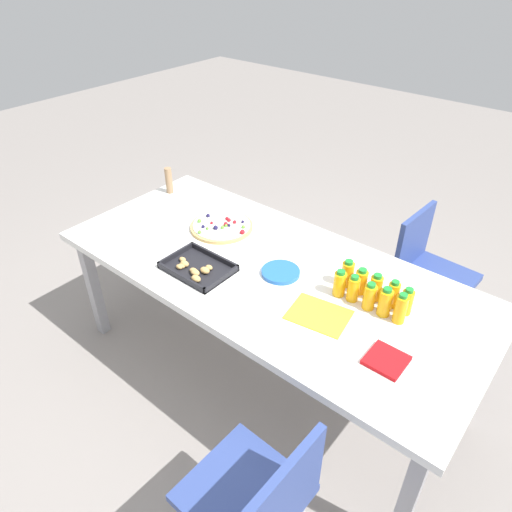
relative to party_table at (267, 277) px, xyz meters
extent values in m
plane|color=gray|center=(0.00, 0.00, -0.69)|extent=(12.00, 12.00, 0.00)
cube|color=white|center=(0.00, 0.00, 0.04)|extent=(2.20, 0.98, 0.04)
cube|color=#99999E|center=(-1.02, -0.41, -0.34)|extent=(0.06, 0.06, 0.71)
cube|color=#99999E|center=(1.02, -0.41, -0.34)|extent=(0.06, 0.06, 0.71)
cube|color=#99999E|center=(-1.02, 0.41, -0.34)|extent=(0.06, 0.06, 0.71)
cube|color=#99999E|center=(1.02, 0.41, -0.34)|extent=(0.06, 0.06, 0.71)
cube|color=#33478C|center=(-0.59, -0.88, -0.24)|extent=(0.42, 0.42, 0.04)
cube|color=#33478C|center=(-0.41, -0.89, -0.05)|extent=(0.05, 0.38, 0.38)
cylinder|color=silver|center=(-0.76, -1.03, -0.49)|extent=(0.02, 0.02, 0.41)
cylinder|color=silver|center=(-0.74, -0.71, -0.49)|extent=(0.02, 0.02, 0.41)
cylinder|color=silver|center=(-0.44, -1.04, -0.49)|extent=(0.02, 0.02, 0.41)
cylinder|color=silver|center=(-0.42, -0.72, -0.49)|extent=(0.02, 0.02, 0.41)
cube|color=#33478C|center=(-0.55, 0.83, -0.24)|extent=(0.41, 0.41, 0.04)
cube|color=#33478C|center=(-0.74, 0.83, -0.05)|extent=(0.04, 0.38, 0.38)
cylinder|color=silver|center=(-0.39, 0.66, -0.49)|extent=(0.02, 0.02, 0.41)
cylinder|color=#FAAD14|center=(-0.68, -0.12, 0.12)|extent=(0.05, 0.05, 0.12)
cylinder|color=#1E8C33|center=(-0.68, -0.12, 0.19)|extent=(0.03, 0.03, 0.02)
cylinder|color=#F9AE14|center=(-0.61, -0.13, 0.12)|extent=(0.05, 0.05, 0.12)
cylinder|color=#1E8C33|center=(-0.61, -0.13, 0.19)|extent=(0.03, 0.03, 0.02)
cylinder|color=#F9AD14|center=(-0.53, -0.12, 0.12)|extent=(0.06, 0.06, 0.12)
cylinder|color=#1E8C33|center=(-0.53, -0.12, 0.19)|extent=(0.04, 0.04, 0.02)
cylinder|color=#FAAD14|center=(-0.46, -0.12, 0.12)|extent=(0.06, 0.06, 0.12)
cylinder|color=#1E8C33|center=(-0.46, -0.12, 0.18)|extent=(0.04, 0.04, 0.02)
cylinder|color=#FAAE14|center=(-0.38, -0.13, 0.12)|extent=(0.06, 0.06, 0.12)
cylinder|color=#1E8C33|center=(-0.38, -0.13, 0.19)|extent=(0.04, 0.04, 0.02)
cylinder|color=#FAAC14|center=(-0.68, -0.05, 0.13)|extent=(0.05, 0.05, 0.13)
cylinder|color=#1E8C33|center=(-0.68, -0.05, 0.20)|extent=(0.03, 0.03, 0.02)
cylinder|color=#F9AE14|center=(-0.61, -0.05, 0.12)|extent=(0.06, 0.06, 0.13)
cylinder|color=#1E8C33|center=(-0.61, -0.05, 0.20)|extent=(0.04, 0.04, 0.02)
cylinder|color=#FAAC14|center=(-0.54, -0.05, 0.12)|extent=(0.06, 0.06, 0.12)
cylinder|color=#1E8C33|center=(-0.54, -0.05, 0.19)|extent=(0.04, 0.04, 0.02)
cylinder|color=#FAAC14|center=(-0.45, -0.05, 0.12)|extent=(0.05, 0.05, 0.12)
cylinder|color=#1E8C33|center=(-0.45, -0.05, 0.19)|extent=(0.03, 0.03, 0.02)
cylinder|color=#FAAE14|center=(-0.39, -0.05, 0.12)|extent=(0.06, 0.06, 0.12)
cylinder|color=#1E8C33|center=(-0.39, -0.05, 0.19)|extent=(0.04, 0.04, 0.02)
cylinder|color=tan|center=(0.44, -0.13, 0.07)|extent=(0.35, 0.35, 0.02)
cylinder|color=white|center=(0.44, -0.13, 0.08)|extent=(0.33, 0.33, 0.01)
sphere|color=#66B238|center=(0.40, -0.10, 0.09)|extent=(0.02, 0.02, 0.02)
sphere|color=#66B238|center=(0.55, -0.07, 0.09)|extent=(0.02, 0.02, 0.02)
sphere|color=red|center=(0.45, -0.19, 0.09)|extent=(0.02, 0.02, 0.02)
sphere|color=#1E1947|center=(0.49, -0.04, 0.09)|extent=(0.02, 0.02, 0.02)
sphere|color=red|center=(0.39, -0.19, 0.09)|extent=(0.02, 0.02, 0.02)
sphere|color=#66B238|center=(0.40, -0.13, 0.09)|extent=(0.02, 0.02, 0.02)
sphere|color=#1E1947|center=(0.43, -0.07, 0.09)|extent=(0.03, 0.03, 0.03)
sphere|color=red|center=(0.28, -0.13, 0.09)|extent=(0.03, 0.03, 0.03)
sphere|color=#66B238|center=(0.31, -0.18, 0.09)|extent=(0.02, 0.02, 0.02)
sphere|color=#1E1947|center=(0.55, -0.14, 0.09)|extent=(0.02, 0.02, 0.02)
sphere|color=#1E1947|center=(0.39, -0.14, 0.09)|extent=(0.02, 0.02, 0.02)
sphere|color=red|center=(0.48, -0.10, 0.09)|extent=(0.02, 0.02, 0.02)
sphere|color=#66B238|center=(0.46, -0.04, 0.09)|extent=(0.02, 0.02, 0.02)
sphere|color=#1E1947|center=(0.36, -0.22, 0.09)|extent=(0.02, 0.02, 0.02)
sphere|color=red|center=(0.43, -0.19, 0.09)|extent=(0.02, 0.02, 0.02)
sphere|color=red|center=(0.41, -0.14, 0.09)|extent=(0.02, 0.02, 0.02)
sphere|color=#66B238|center=(0.46, 0.01, 0.09)|extent=(0.02, 0.02, 0.02)
cube|color=black|center=(0.25, 0.23, 0.06)|extent=(0.33, 0.24, 0.01)
cube|color=black|center=(0.25, 0.12, 0.08)|extent=(0.33, 0.01, 0.03)
cube|color=black|center=(0.25, 0.35, 0.08)|extent=(0.33, 0.01, 0.03)
cube|color=black|center=(0.09, 0.23, 0.08)|extent=(0.01, 0.24, 0.03)
cube|color=black|center=(0.42, 0.23, 0.08)|extent=(0.01, 0.24, 0.03)
ellipsoid|color=tan|center=(0.32, 0.30, 0.08)|extent=(0.04, 0.03, 0.02)
ellipsoid|color=tan|center=(0.21, 0.21, 0.08)|extent=(0.04, 0.03, 0.02)
ellipsoid|color=tan|center=(0.24, 0.27, 0.08)|extent=(0.04, 0.03, 0.03)
ellipsoid|color=tan|center=(0.22, 0.28, 0.08)|extent=(0.05, 0.04, 0.03)
ellipsoid|color=tan|center=(0.19, 0.31, 0.08)|extent=(0.05, 0.04, 0.03)
ellipsoid|color=tan|center=(0.36, 0.24, 0.08)|extent=(0.04, 0.03, 0.02)
ellipsoid|color=tan|center=(0.20, 0.24, 0.08)|extent=(0.05, 0.04, 0.03)
ellipsoid|color=tan|center=(0.32, 0.26, 0.08)|extent=(0.05, 0.04, 0.03)
ellipsoid|color=tan|center=(0.32, 0.28, 0.08)|extent=(0.04, 0.03, 0.02)
cylinder|color=blue|center=(-0.09, 0.00, 0.06)|extent=(0.19, 0.19, 0.00)
cylinder|color=blue|center=(-0.09, 0.00, 0.07)|extent=(0.19, 0.19, 0.00)
cylinder|color=blue|center=(-0.09, 0.00, 0.07)|extent=(0.19, 0.19, 0.00)
cylinder|color=blue|center=(-0.09, 0.00, 0.08)|extent=(0.19, 0.19, 0.00)
cube|color=red|center=(-0.75, 0.19, 0.07)|extent=(0.15, 0.15, 0.02)
cylinder|color=#9E7A56|center=(0.99, -0.24, 0.14)|extent=(0.04, 0.04, 0.17)
cube|color=yellow|center=(-0.40, 0.13, 0.06)|extent=(0.29, 0.24, 0.01)
camera|label=1|loc=(-1.16, 1.49, 1.45)|focal=32.69mm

